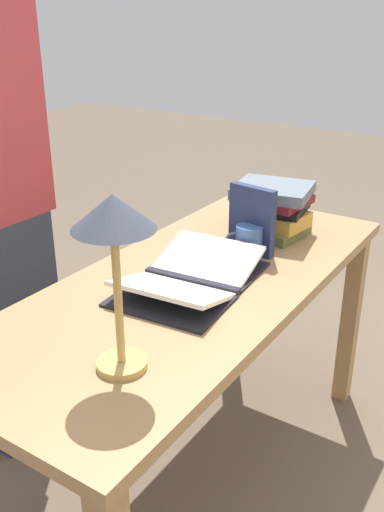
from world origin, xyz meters
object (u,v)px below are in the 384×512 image
(open_book, at_px, (191,278))
(book_stack_tall, at_px, (272,208))
(reading_lamp, at_px, (114,230))
(book_standing_upright, at_px, (252,220))
(coffee_mug, at_px, (249,241))

(open_book, xyz_separation_m, book_stack_tall, (-0.48, 0.01, 0.07))
(open_book, bearing_deg, reading_lamp, 7.67)
(book_stack_tall, relative_size, book_standing_upright, 1.29)
(reading_lamp, distance_m, coffee_mug, 0.74)
(coffee_mug, bearing_deg, reading_lamp, 4.57)
(book_stack_tall, height_order, coffee_mug, book_stack_tall)
(coffee_mug, bearing_deg, open_book, -8.56)
(book_standing_upright, distance_m, reading_lamp, 0.75)
(book_standing_upright, bearing_deg, coffee_mug, 23.47)
(book_stack_tall, relative_size, coffee_mug, 2.48)
(open_book, height_order, coffee_mug, coffee_mug)
(reading_lamp, bearing_deg, open_book, -167.29)
(open_book, xyz_separation_m, coffee_mug, (-0.26, 0.04, 0.03))
(book_stack_tall, height_order, reading_lamp, reading_lamp)
(open_book, distance_m, coffee_mug, 0.27)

